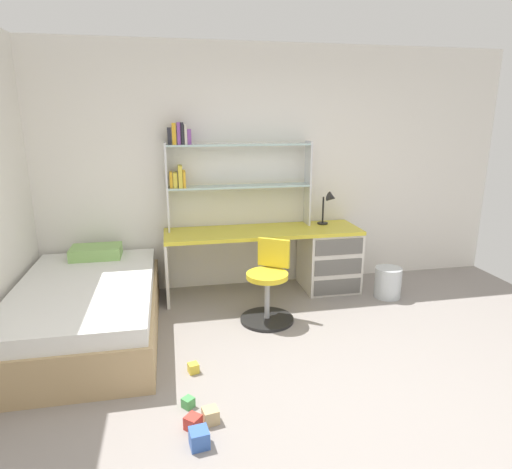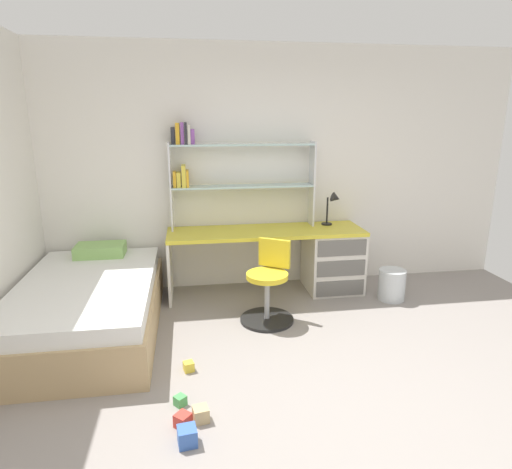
% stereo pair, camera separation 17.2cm
% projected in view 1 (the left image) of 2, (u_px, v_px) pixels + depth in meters
% --- Properties ---
extents(ground_plane, '(5.85, 6.05, 0.02)m').
position_uv_depth(ground_plane, '(337.00, 419.00, 2.90)').
color(ground_plane, gray).
extents(room_shell, '(5.85, 6.05, 2.69)m').
position_uv_depth(room_shell, '(140.00, 191.00, 3.50)').
color(room_shell, white).
rests_on(room_shell, ground_plane).
extents(desk, '(2.14, 0.61, 0.73)m').
position_uv_depth(desk, '(312.00, 255.00, 4.98)').
color(desk, gold).
rests_on(desk, ground_plane).
extents(bookshelf_hutch, '(1.58, 0.22, 1.14)m').
position_uv_depth(bookshelf_hutch, '(220.00, 167.00, 4.71)').
color(bookshelf_hutch, silver).
rests_on(bookshelf_hutch, desk).
extents(desk_lamp, '(0.20, 0.17, 0.38)m').
position_uv_depth(desk_lamp, '(330.00, 203.00, 4.97)').
color(desk_lamp, black).
rests_on(desk_lamp, desk).
extents(swivel_chair, '(0.52, 0.52, 0.78)m').
position_uv_depth(swivel_chair, '(268.00, 290.00, 4.23)').
color(swivel_chair, black).
rests_on(swivel_chair, ground_plane).
extents(bed_platform, '(1.22, 2.02, 0.63)m').
position_uv_depth(bed_platform, '(87.00, 310.00, 3.92)').
color(bed_platform, tan).
rests_on(bed_platform, ground_plane).
extents(waste_bin, '(0.29, 0.29, 0.33)m').
position_uv_depth(waste_bin, '(388.00, 283.00, 4.81)').
color(waste_bin, silver).
rests_on(waste_bin, ground_plane).
extents(toy_block_green_0, '(0.10, 0.10, 0.07)m').
position_uv_depth(toy_block_green_0, '(188.00, 403.00, 3.00)').
color(toy_block_green_0, '#479E51').
rests_on(toy_block_green_0, ground_plane).
extents(toy_block_blue_1, '(0.13, 0.13, 0.11)m').
position_uv_depth(toy_block_blue_1, '(199.00, 438.00, 2.63)').
color(toy_block_blue_1, '#3860B7').
rests_on(toy_block_blue_1, ground_plane).
extents(toy_block_natural_2, '(0.11, 0.11, 0.10)m').
position_uv_depth(toy_block_natural_2, '(211.00, 416.00, 2.84)').
color(toy_block_natural_2, tan).
rests_on(toy_block_natural_2, ground_plane).
extents(toy_block_red_3, '(0.13, 0.13, 0.09)m').
position_uv_depth(toy_block_red_3, '(193.00, 422.00, 2.79)').
color(toy_block_red_3, red).
rests_on(toy_block_red_3, ground_plane).
extents(toy_block_yellow_4, '(0.09, 0.09, 0.08)m').
position_uv_depth(toy_block_yellow_4, '(193.00, 368.00, 3.40)').
color(toy_block_yellow_4, gold).
rests_on(toy_block_yellow_4, ground_plane).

